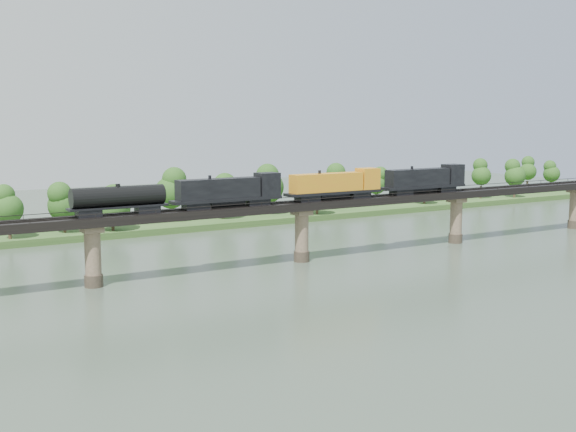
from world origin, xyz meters
TOP-DOWN VIEW (x-y plane):
  - ground at (0.00, 0.00)m, footprint 400.00×400.00m
  - far_bank at (0.00, 85.00)m, footprint 300.00×24.00m
  - bridge at (0.00, 30.00)m, footprint 236.00×30.00m
  - bridge_superstructure at (0.00, 30.00)m, footprint 220.00×4.90m
  - far_treeline at (-8.21, 80.52)m, footprint 289.06×17.54m
  - freight_train at (-0.18, 30.00)m, footprint 84.48×3.29m

SIDE VIEW (x-z plane):
  - ground at x=0.00m, z-range 0.00..0.00m
  - far_bank at x=0.00m, z-range 0.00..1.60m
  - bridge at x=0.00m, z-range -0.29..11.21m
  - far_treeline at x=-8.21m, z-range 2.03..15.63m
  - bridge_superstructure at x=0.00m, z-range 11.42..12.17m
  - freight_train at x=-0.18m, z-range 11.37..17.18m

